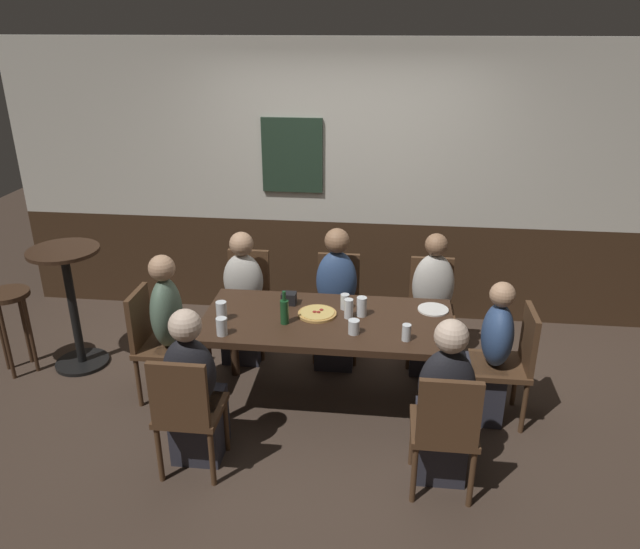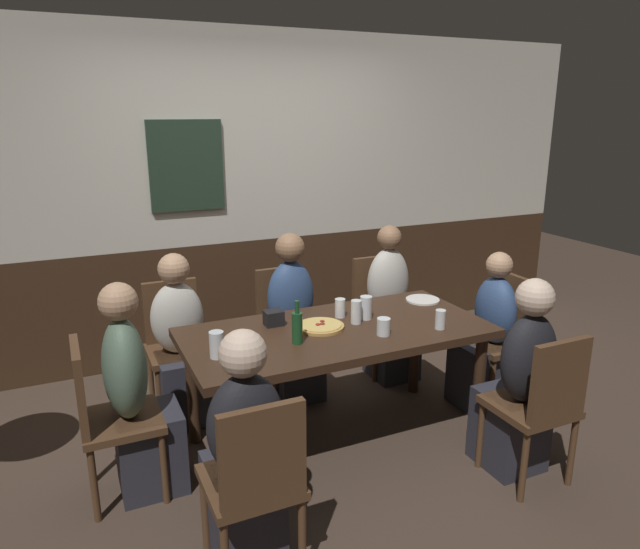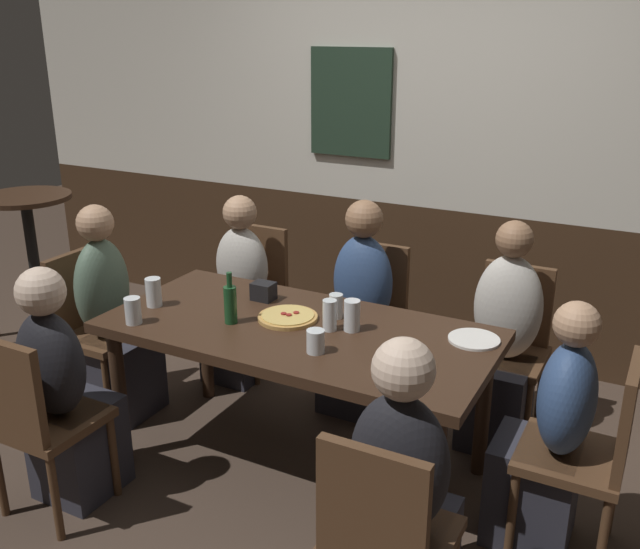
# 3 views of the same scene
# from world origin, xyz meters

# --- Properties ---
(ground_plane) EXTENTS (12.00, 12.00, 0.00)m
(ground_plane) POSITION_xyz_m (0.00, 0.00, 0.00)
(ground_plane) COLOR #423328
(wall_back) EXTENTS (6.40, 0.13, 2.60)m
(wall_back) POSITION_xyz_m (-0.00, 1.65, 1.30)
(wall_back) COLOR #3D2819
(wall_back) RESTS_ON ground_plane
(dining_table) EXTENTS (1.80, 0.86, 0.74)m
(dining_table) POSITION_xyz_m (0.00, 0.00, 0.66)
(dining_table) COLOR #382316
(dining_table) RESTS_ON ground_plane
(chair_right_far) EXTENTS (0.40, 0.40, 0.88)m
(chair_right_far) POSITION_xyz_m (0.79, 0.84, 0.50)
(chair_right_far) COLOR #513521
(chair_right_far) RESTS_ON ground_plane
(chair_head_east) EXTENTS (0.40, 0.40, 0.88)m
(chair_head_east) POSITION_xyz_m (1.32, 0.00, 0.50)
(chair_head_east) COLOR #513521
(chair_head_east) RESTS_ON ground_plane
(chair_left_far) EXTENTS (0.40, 0.40, 0.88)m
(chair_left_far) POSITION_xyz_m (-0.79, 0.84, 0.50)
(chair_left_far) COLOR #513521
(chair_left_far) RESTS_ON ground_plane
(chair_head_west) EXTENTS (0.40, 0.40, 0.88)m
(chair_head_west) POSITION_xyz_m (-1.32, 0.00, 0.50)
(chair_head_west) COLOR #513521
(chair_head_west) RESTS_ON ground_plane
(chair_right_near) EXTENTS (0.40, 0.40, 0.88)m
(chair_right_near) POSITION_xyz_m (0.79, -0.84, 0.50)
(chair_right_near) COLOR #513521
(chair_right_near) RESTS_ON ground_plane
(chair_mid_far) EXTENTS (0.40, 0.40, 0.88)m
(chair_mid_far) POSITION_xyz_m (0.00, 0.84, 0.50)
(chair_mid_far) COLOR #513521
(chair_mid_far) RESTS_ON ground_plane
(chair_left_near) EXTENTS (0.40, 0.40, 0.88)m
(chair_left_near) POSITION_xyz_m (-0.79, -0.84, 0.50)
(chair_left_near) COLOR #513521
(chair_left_near) RESTS_ON ground_plane
(person_right_far) EXTENTS (0.34, 0.37, 1.17)m
(person_right_far) POSITION_xyz_m (0.79, 0.68, 0.49)
(person_right_far) COLOR #2D2D38
(person_right_far) RESTS_ON ground_plane
(person_head_east) EXTENTS (0.37, 0.34, 1.08)m
(person_head_east) POSITION_xyz_m (1.15, 0.00, 0.45)
(person_head_east) COLOR #2D2D38
(person_head_east) RESTS_ON ground_plane
(person_left_far) EXTENTS (0.34, 0.37, 1.12)m
(person_left_far) POSITION_xyz_m (-0.79, 0.68, 0.47)
(person_left_far) COLOR #2D2D38
(person_left_far) RESTS_ON ground_plane
(person_head_west) EXTENTS (0.37, 0.34, 1.17)m
(person_head_west) POSITION_xyz_m (-1.16, 0.00, 0.50)
(person_head_west) COLOR #2D2D38
(person_head_west) RESTS_ON ground_plane
(person_right_near) EXTENTS (0.34, 0.37, 1.14)m
(person_right_near) POSITION_xyz_m (0.79, -0.68, 0.49)
(person_right_near) COLOR #2D2D38
(person_right_near) RESTS_ON ground_plane
(person_mid_far) EXTENTS (0.34, 0.37, 1.18)m
(person_mid_far) POSITION_xyz_m (-0.00, 0.68, 0.50)
(person_mid_far) COLOR #2D2D38
(person_mid_far) RESTS_ON ground_plane
(person_left_near) EXTENTS (0.34, 0.37, 1.12)m
(person_left_near) POSITION_xyz_m (-0.79, -0.68, 0.48)
(person_left_near) COLOR #2D2D38
(person_left_near) RESTS_ON ground_plane
(pizza) EXTENTS (0.28, 0.28, 0.03)m
(pizza) POSITION_xyz_m (-0.08, 0.05, 0.75)
(pizza) COLOR tan
(pizza) RESTS_ON dining_table
(beer_glass_half) EXTENTS (0.06, 0.06, 0.12)m
(beer_glass_half) POSITION_xyz_m (0.56, -0.25, 0.79)
(beer_glass_half) COLOR silver
(beer_glass_half) RESTS_ON dining_table
(pint_glass_amber) EXTENTS (0.07, 0.07, 0.15)m
(pint_glass_amber) POSITION_xyz_m (0.24, 0.08, 0.80)
(pint_glass_amber) COLOR silver
(pint_glass_amber) RESTS_ON dining_table
(pint_glass_pale) EXTENTS (0.07, 0.07, 0.12)m
(pint_glass_pale) POSITION_xyz_m (0.11, 0.18, 0.79)
(pint_glass_pale) COLOR silver
(pint_glass_pale) RESTS_ON dining_table
(pint_glass_stout) EXTENTS (0.08, 0.08, 0.10)m
(pint_glass_stout) POSITION_xyz_m (0.20, -0.20, 0.79)
(pint_glass_stout) COLOR silver
(pint_glass_stout) RESTS_ON dining_table
(tumbler_short) EXTENTS (0.06, 0.06, 0.14)m
(tumbler_short) POSITION_xyz_m (0.15, 0.04, 0.81)
(tumbler_short) COLOR silver
(tumbler_short) RESTS_ON dining_table
(tumbler_water) EXTENTS (0.08, 0.08, 0.14)m
(tumbler_water) POSITION_xyz_m (-0.75, -0.11, 0.80)
(tumbler_water) COLOR silver
(tumbler_water) RESTS_ON dining_table
(highball_clear) EXTENTS (0.08, 0.08, 0.13)m
(highball_clear) POSITION_xyz_m (-0.69, -0.32, 0.79)
(highball_clear) COLOR silver
(highball_clear) RESTS_ON dining_table
(beer_bottle_green) EXTENTS (0.06, 0.06, 0.25)m
(beer_bottle_green) POSITION_xyz_m (-0.29, -0.10, 0.84)
(beer_bottle_green) COLOR #194723
(beer_bottle_green) RESTS_ON dining_table
(plate_white_large) EXTENTS (0.23, 0.23, 0.01)m
(plate_white_large) POSITION_xyz_m (0.76, 0.23, 0.75)
(plate_white_large) COLOR white
(plate_white_large) RESTS_ON dining_table
(condiment_caddy) EXTENTS (0.11, 0.09, 0.09)m
(condiment_caddy) POSITION_xyz_m (-0.32, 0.21, 0.79)
(condiment_caddy) COLOR black
(condiment_caddy) RESTS_ON dining_table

